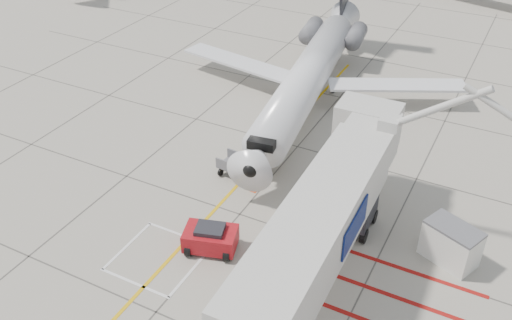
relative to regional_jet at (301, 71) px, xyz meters
The scene contains 8 objects.
ground_plane 15.95m from the regional_jet, 84.64° to the right, with size 260.00×260.00×0.00m, color #9D9587.
regional_jet is the anchor object (origin of this frame).
jet_bridge 17.23m from the regional_jet, 64.27° to the right, with size 9.01×19.03×7.61m, color beige, non-canonical shape.
pushback_tug 14.99m from the regional_jet, 84.15° to the right, with size 2.69×1.68×1.57m, color #A40F17, non-canonical shape.
baggage_cart 8.79m from the regional_jet, 93.75° to the right, with size 2.15×1.36×1.36m, color #5E5D62, non-canonical shape.
ground_power_unit 16.14m from the regional_jet, 37.50° to the right, with size 2.68×1.56×2.12m, color white, non-canonical shape.
cone_nose 9.82m from the regional_jet, 82.83° to the right, with size 0.39×0.39×0.54m, color #DD420B.
cone_side 11.56m from the regional_jet, 71.87° to the right, with size 0.38×0.38×0.53m, color orange.
Camera 1 is at (12.35, -17.73, 20.46)m, focal length 40.00 mm.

